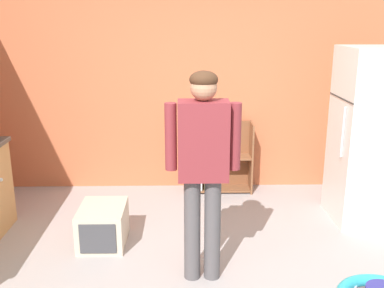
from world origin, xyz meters
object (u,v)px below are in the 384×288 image
at_px(bookshelf, 214,162).
at_px(standing_person, 203,159).
at_px(refrigerator, 372,136).
at_px(pet_carrier, 103,225).

bearing_deg(bookshelf, standing_person, -96.61).
xyz_separation_m(refrigerator, bookshelf, (-1.54, 0.83, -0.53)).
bearing_deg(standing_person, refrigerator, 31.96).
relative_size(bookshelf, standing_person, 0.51).
height_order(standing_person, pet_carrier, standing_person).
relative_size(standing_person, pet_carrier, 3.03).
xyz_separation_m(bookshelf, standing_person, (-0.22, -1.93, 0.64)).
xyz_separation_m(bookshelf, pet_carrier, (-1.12, -1.34, -0.18)).
bearing_deg(refrigerator, pet_carrier, -169.29).
distance_m(refrigerator, bookshelf, 1.83).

